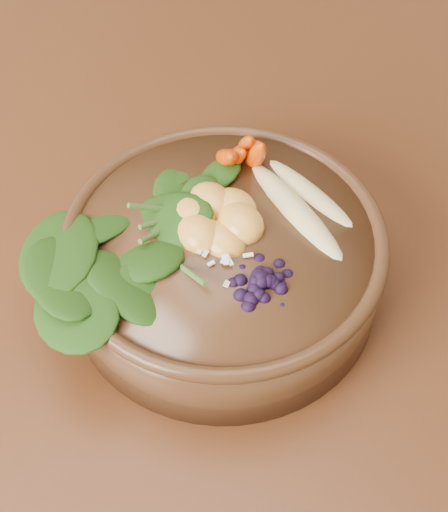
{
  "coord_description": "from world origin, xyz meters",
  "views": [
    {
      "loc": [
        -0.0,
        -0.49,
        1.3
      ],
      "look_at": [
        0.23,
        -0.16,
        0.8
      ],
      "focal_mm": 50.0,
      "sensor_mm": 36.0,
      "label": 1
    }
  ],
  "objects_px": {
    "carrot_cluster": "(235,131)",
    "banana_halves": "(304,190)",
    "stoneware_bowl": "(224,263)",
    "blueberry_pile": "(261,268)",
    "kale_heap": "(148,192)",
    "mandarin_cluster": "(217,209)"
  },
  "relations": [
    {
      "from": "mandarin_cluster",
      "to": "carrot_cluster",
      "type": "bearing_deg",
      "value": 42.63
    },
    {
      "from": "kale_heap",
      "to": "mandarin_cluster",
      "type": "distance_m",
      "value": 0.06
    },
    {
      "from": "carrot_cluster",
      "to": "mandarin_cluster",
      "type": "distance_m",
      "value": 0.08
    },
    {
      "from": "banana_halves",
      "to": "blueberry_pile",
      "type": "bearing_deg",
      "value": -141.51
    },
    {
      "from": "stoneware_bowl",
      "to": "blueberry_pile",
      "type": "bearing_deg",
      "value": -94.7
    },
    {
      "from": "carrot_cluster",
      "to": "blueberry_pile",
      "type": "relative_size",
      "value": 0.6
    },
    {
      "from": "stoneware_bowl",
      "to": "blueberry_pile",
      "type": "xyz_separation_m",
      "value": [
        -0.0,
        -0.06,
        0.06
      ]
    },
    {
      "from": "mandarin_cluster",
      "to": "kale_heap",
      "type": "bearing_deg",
      "value": 130.65
    },
    {
      "from": "kale_heap",
      "to": "banana_halves",
      "type": "bearing_deg",
      "value": -31.11
    },
    {
      "from": "kale_heap",
      "to": "blueberry_pile",
      "type": "bearing_deg",
      "value": -75.77
    },
    {
      "from": "mandarin_cluster",
      "to": "blueberry_pile",
      "type": "distance_m",
      "value": 0.08
    },
    {
      "from": "carrot_cluster",
      "to": "banana_halves",
      "type": "xyz_separation_m",
      "value": [
        0.02,
        -0.08,
        -0.03
      ]
    },
    {
      "from": "stoneware_bowl",
      "to": "kale_heap",
      "type": "bearing_deg",
      "value": 119.3
    },
    {
      "from": "stoneware_bowl",
      "to": "banana_halves",
      "type": "height_order",
      "value": "banana_halves"
    },
    {
      "from": "kale_heap",
      "to": "carrot_cluster",
      "type": "xyz_separation_m",
      "value": [
        0.1,
        0.01,
        0.02
      ]
    },
    {
      "from": "carrot_cluster",
      "to": "banana_halves",
      "type": "relative_size",
      "value": 0.5
    },
    {
      "from": "stoneware_bowl",
      "to": "mandarin_cluster",
      "type": "bearing_deg",
      "value": 76.09
    },
    {
      "from": "stoneware_bowl",
      "to": "kale_heap",
      "type": "height_order",
      "value": "kale_heap"
    },
    {
      "from": "kale_heap",
      "to": "banana_halves",
      "type": "height_order",
      "value": "kale_heap"
    },
    {
      "from": "stoneware_bowl",
      "to": "banana_halves",
      "type": "bearing_deg",
      "value": -4.82
    },
    {
      "from": "kale_heap",
      "to": "carrot_cluster",
      "type": "relative_size",
      "value": 2.38
    },
    {
      "from": "banana_halves",
      "to": "mandarin_cluster",
      "type": "bearing_deg",
      "value": 170.25
    }
  ]
}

